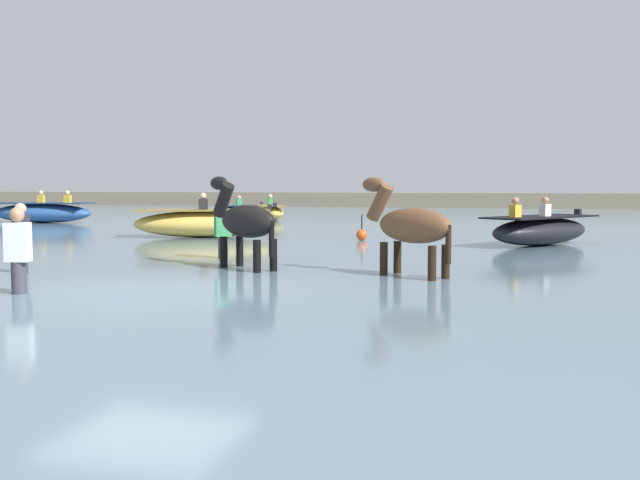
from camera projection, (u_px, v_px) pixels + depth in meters
The scene contains 14 objects.
ground_plane at pixel (149, 324), 10.21m from camera, with size 120.00×120.00×0.00m, color #84755B.
water_surface at pixel (328, 248), 19.81m from camera, with size 90.00×90.00×0.43m, color slate.
horse_lead_black at pixel (245, 224), 13.05m from camera, with size 1.78×1.36×2.09m.
horse_trailing_bay at pixel (410, 229), 11.97m from camera, with size 1.78×1.29×2.07m.
boat_far_offshore at pixel (239, 210), 36.30m from camera, with size 2.44×2.12×0.97m.
boat_distant_west at pixel (204, 223), 21.00m from camera, with size 4.19×2.70×1.28m.
boat_near_starboard at pixel (270, 212), 31.36m from camera, with size 2.30×3.20×1.11m.
boat_mid_channel at pixel (540, 230), 18.23m from camera, with size 3.07×3.68×1.21m.
boat_mid_outer at pixel (42, 213), 28.97m from camera, with size 4.22×1.83×1.28m.
person_onlooker_left at pixel (223, 237), 14.93m from camera, with size 0.38×0.35×1.63m.
person_wading_close at pixel (18, 263), 10.08m from camera, with size 0.36×0.27×1.63m.
person_spectator_far at pixel (22, 248), 12.45m from camera, with size 0.38×0.34×1.63m.
channel_buoy at pixel (362, 234), 19.85m from camera, with size 0.30×0.30×0.69m.
far_shoreline at pixel (441, 203), 48.71m from camera, with size 80.00×2.40×1.41m, color gray.
Camera 1 is at (4.95, -9.11, 1.94)m, focal length 41.05 mm.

